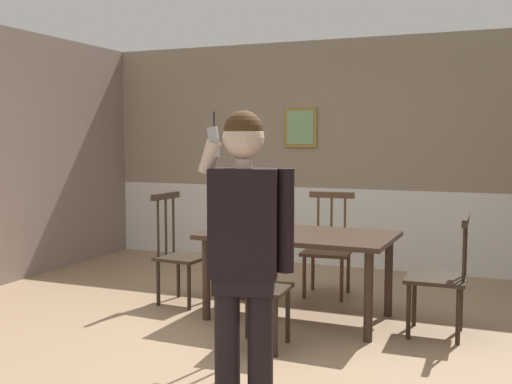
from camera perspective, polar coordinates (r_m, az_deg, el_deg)
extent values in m
plane|color=#9E7F60|center=(4.91, -1.17, -13.58)|extent=(6.92, 6.92, 0.00)
cube|color=gray|center=(7.54, 8.05, 7.15)|extent=(6.29, 0.12, 1.79)
cube|color=white|center=(7.62, 7.94, -3.22)|extent=(6.29, 0.14, 0.95)
cube|color=white|center=(7.54, 7.93, 0.34)|extent=(6.29, 0.05, 0.06)
cube|color=olive|center=(7.60, 4.15, 6.00)|extent=(0.42, 0.03, 0.49)
cube|color=#82B07B|center=(7.59, 4.11, 6.00)|extent=(0.34, 0.01, 0.41)
cube|color=#38281E|center=(5.32, 3.99, -4.03)|extent=(1.64, 1.00, 0.04)
cylinder|color=#38281E|center=(5.34, -4.63, -8.09)|extent=(0.07, 0.07, 0.71)
cylinder|color=#38281E|center=(4.85, 10.40, -9.52)|extent=(0.07, 0.07, 0.71)
cylinder|color=#38281E|center=(6.00, -1.19, -6.62)|extent=(0.07, 0.07, 0.71)
cylinder|color=#38281E|center=(5.56, 12.21, -7.66)|extent=(0.07, 0.07, 0.71)
cube|color=#2D2319|center=(4.63, 0.46, -8.94)|extent=(0.44, 0.44, 0.03)
cube|color=#2D2319|center=(4.35, -0.29, -2.44)|extent=(0.41, 0.07, 0.06)
cylinder|color=#2D2319|center=(4.43, -1.80, -5.62)|extent=(0.02, 0.02, 0.57)
cylinder|color=#2D2319|center=(4.39, -0.29, -5.72)|extent=(0.02, 0.02, 0.57)
cylinder|color=#2D2319|center=(4.35, 1.25, -5.81)|extent=(0.02, 0.02, 0.57)
cylinder|color=#2D2319|center=(4.89, -0.80, -10.99)|extent=(0.04, 0.04, 0.43)
cylinder|color=#2D2319|center=(4.79, 2.97, -11.32)|extent=(0.04, 0.04, 0.43)
cylinder|color=#2D2319|center=(4.59, -2.18, -12.06)|extent=(0.04, 0.04, 0.43)
cylinder|color=#2D2319|center=(4.49, 1.83, -12.45)|extent=(0.04, 0.04, 0.43)
cube|color=#2D2319|center=(5.86, -6.77, -6.06)|extent=(0.45, 0.45, 0.03)
cube|color=#2D2319|center=(5.88, -8.40, -0.37)|extent=(0.07, 0.43, 0.06)
cylinder|color=#2D2319|center=(6.02, -7.68, -2.78)|extent=(0.02, 0.02, 0.59)
cylinder|color=#2D2319|center=(5.91, -8.37, -2.93)|extent=(0.02, 0.02, 0.59)
cylinder|color=#2D2319|center=(5.81, -9.08, -3.08)|extent=(0.02, 0.02, 0.59)
cylinder|color=#2D2319|center=(5.96, -4.47, -8.09)|extent=(0.04, 0.04, 0.43)
cylinder|color=#2D2319|center=(5.68, -6.24, -8.77)|extent=(0.04, 0.04, 0.43)
cylinder|color=#2D2319|center=(6.14, -7.22, -7.73)|extent=(0.04, 0.04, 0.43)
cylinder|color=#2D2319|center=(5.86, -9.07, -8.36)|extent=(0.04, 0.04, 0.43)
cube|color=#2D2319|center=(5.11, 16.37, -7.71)|extent=(0.47, 0.47, 0.03)
cube|color=#2D2319|center=(5.01, 18.89, -2.53)|extent=(0.05, 0.46, 0.06)
cylinder|color=#2D2319|center=(4.91, 18.76, -5.21)|extent=(0.02, 0.02, 0.49)
cylinder|color=#2D2319|center=(5.05, 18.82, -4.94)|extent=(0.02, 0.02, 0.49)
cylinder|color=#2D2319|center=(5.18, 18.89, -4.68)|extent=(0.02, 0.02, 0.49)
cylinder|color=#2D2319|center=(5.01, 13.98, -10.70)|extent=(0.04, 0.04, 0.44)
cylinder|color=#2D2319|center=(5.36, 14.49, -9.66)|extent=(0.04, 0.04, 0.44)
cylinder|color=#2D2319|center=(4.98, 18.26, -10.90)|extent=(0.04, 0.04, 0.44)
cylinder|color=#2D2319|center=(5.33, 18.47, -9.84)|extent=(0.04, 0.04, 0.44)
cube|color=#513823|center=(6.15, 6.60, -5.59)|extent=(0.49, 0.49, 0.03)
cube|color=#513823|center=(6.27, 7.04, -0.27)|extent=(0.46, 0.07, 0.06)
cylinder|color=#513823|center=(6.28, 8.25, -2.62)|extent=(0.02, 0.02, 0.57)
cylinder|color=#513823|center=(6.30, 7.02, -2.58)|extent=(0.02, 0.02, 0.57)
cylinder|color=#513823|center=(6.33, 5.79, -2.53)|extent=(0.02, 0.02, 0.57)
cylinder|color=#513823|center=(5.98, 7.95, -8.11)|extent=(0.04, 0.04, 0.42)
cylinder|color=#513823|center=(6.06, 4.50, -7.91)|extent=(0.04, 0.04, 0.42)
cylinder|color=#513823|center=(6.33, 8.56, -7.37)|extent=(0.04, 0.04, 0.42)
cylinder|color=#513823|center=(6.40, 5.30, -7.20)|extent=(0.04, 0.04, 0.42)
cylinder|color=black|center=(3.44, 0.41, -14.55)|extent=(0.14, 0.14, 0.82)
cylinder|color=black|center=(3.46, -2.68, -14.45)|extent=(0.14, 0.14, 0.82)
cube|color=black|center=(3.34, -1.15, -8.34)|extent=(0.37, 0.27, 0.12)
cube|color=black|center=(3.28, -1.16, -2.88)|extent=(0.41, 0.30, 0.58)
cylinder|color=black|center=(3.27, 2.79, -2.67)|extent=(0.09, 0.09, 0.55)
cylinder|color=beige|center=(3.26, -4.31, 3.24)|extent=(0.15, 0.11, 0.19)
cylinder|color=beige|center=(3.26, -1.17, 2.64)|extent=(0.09, 0.09, 0.05)
sphere|color=beige|center=(3.25, -1.18, 5.04)|extent=(0.22, 0.22, 0.22)
sphere|color=#472D19|center=(3.25, -1.18, 5.73)|extent=(0.21, 0.21, 0.21)
cube|color=#B7B7BC|center=(3.24, -3.90, 4.64)|extent=(0.08, 0.06, 0.17)
cylinder|color=black|center=(3.24, -3.92, 6.76)|extent=(0.01, 0.01, 0.08)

